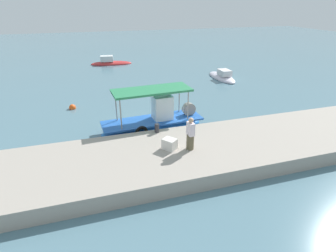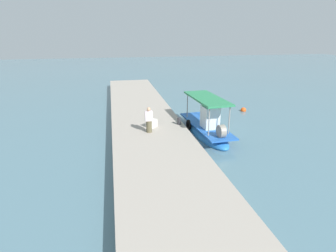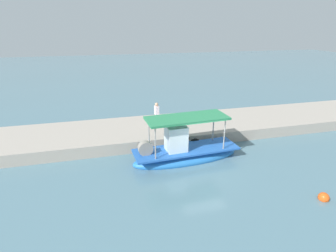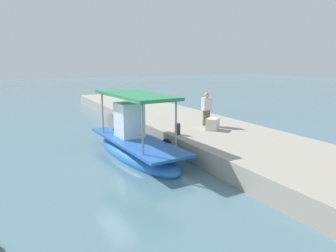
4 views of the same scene
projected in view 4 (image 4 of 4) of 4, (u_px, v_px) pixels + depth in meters
name	position (u px, v px, depth m)	size (l,w,h in m)	color
ground_plane	(132.00, 163.00, 11.95)	(120.00, 120.00, 0.00)	slate
dock_quay	(224.00, 140.00, 13.86)	(36.00, 4.81, 0.74)	#A69B8F
main_fishing_boat	(135.00, 144.00, 12.82)	(6.32, 2.14, 2.92)	blue
fisherman_near_bollard	(206.00, 111.00, 15.06)	(0.37, 0.46, 1.61)	brown
mooring_bollard	(178.00, 129.00, 13.26)	(0.24, 0.24, 0.48)	#2D2D33
cargo_crate	(213.00, 124.00, 14.22)	(0.62, 0.50, 0.52)	silver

